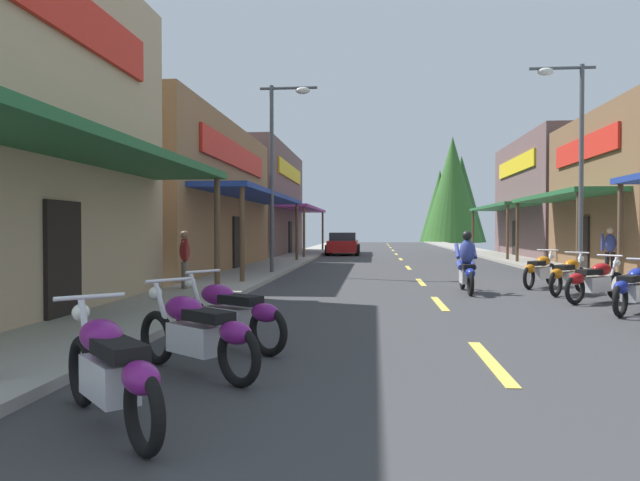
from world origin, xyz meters
TOP-DOWN VIEW (x-y plane):
  - ground at (0.00, 28.74)m, footprint 9.13×87.47m
  - sidewalk_left at (-5.66, 28.74)m, footprint 2.20×87.47m
  - sidewalk_right at (5.66, 28.74)m, footprint 2.20×87.47m
  - centerline_dashes at (0.00, 31.98)m, footprint 0.16×64.62m
  - storefront_left_middle at (-10.47, 22.41)m, footprint 9.29×13.56m
  - storefront_left_far at (-11.04, 36.90)m, footprint 10.41×13.10m
  - storefront_right_far at (9.89, 34.88)m, footprint 8.12×11.79m
  - streetlamp_left at (-4.69, 20.22)m, footprint 1.99×0.30m
  - streetlamp_right at (4.69, 18.89)m, footprint 1.99×0.30m
  - motorcycle_parked_right_3 at (3.52, 11.73)m, footprint 1.45×1.70m
  - motorcycle_parked_right_4 at (3.43, 13.44)m, footprint 1.77×1.37m
  - motorcycle_parked_right_5 at (3.36, 15.01)m, footprint 1.44×1.71m
  - motorcycle_parked_right_6 at (3.15, 16.73)m, footprint 1.39×1.76m
  - motorcycle_parked_left_0 at (-3.52, 4.61)m, footprint 1.53×1.63m
  - motorcycle_parked_left_1 at (-3.35, 6.36)m, footprint 1.77×1.36m
  - motorcycle_parked_left_2 at (-3.35, 7.78)m, footprint 1.84×1.26m
  - rider_cruising_lead at (0.91, 15.12)m, footprint 0.60×2.14m
  - pedestrian_by_shop at (-6.15, 14.39)m, footprint 0.40×0.51m
  - pedestrian_browsing at (6.42, 20.37)m, footprint 0.56×0.33m
  - parked_car_curbside at (-3.36, 36.83)m, footprint 2.09×4.32m
  - treeline_backdrop at (8.43, 74.03)m, footprint 7.98×10.42m

SIDE VIEW (x-z plane):
  - ground at x=0.00m, z-range -0.10..0.00m
  - centerline_dashes at x=0.00m, z-range 0.00..0.01m
  - sidewalk_left at x=-5.66m, z-range 0.00..0.12m
  - sidewalk_right at x=5.66m, z-range 0.00..0.12m
  - motorcycle_parked_right_3 at x=3.52m, z-range -0.03..1.01m
  - motorcycle_parked_right_4 at x=3.43m, z-range -0.03..1.01m
  - motorcycle_parked_right_5 at x=3.36m, z-range -0.03..1.01m
  - motorcycle_parked_right_6 at x=3.15m, z-range -0.03..1.01m
  - motorcycle_parked_left_0 at x=-3.52m, z-range -0.03..1.01m
  - motorcycle_parked_left_1 at x=-3.35m, z-range -0.03..1.01m
  - motorcycle_parked_left_2 at x=-3.35m, z-range -0.03..1.01m
  - rider_cruising_lead at x=0.91m, z-range -0.13..1.44m
  - parked_car_curbside at x=-3.36m, z-range -0.01..1.39m
  - pedestrian_by_shop at x=-6.15m, z-range 0.12..1.69m
  - pedestrian_browsing at x=6.42m, z-range 0.13..1.82m
  - storefront_left_middle at x=-10.47m, z-range 0.00..5.70m
  - storefront_left_far at x=-11.04m, z-range 0.00..6.69m
  - storefront_right_far at x=9.89m, z-range 0.00..6.79m
  - streetlamp_left at x=-4.69m, z-range 0.95..7.54m
  - streetlamp_right at x=4.69m, z-range 0.95..7.65m
  - treeline_backdrop at x=8.43m, z-range -0.84..12.07m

